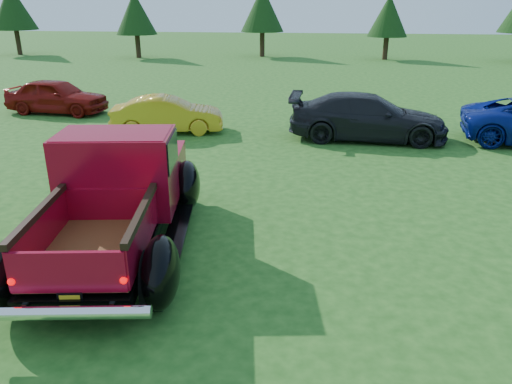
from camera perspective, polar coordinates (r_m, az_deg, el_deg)
ground at (r=8.91m, az=-1.95°, el=-5.91°), size 120.00×120.00×0.00m
tree_far_west at (r=44.41m, az=-26.07°, el=18.47°), size 3.33×3.33×5.20m
tree_west at (r=39.16m, az=-13.62°, el=19.23°), size 2.94×2.94×4.60m
tree_mid_left at (r=39.07m, az=0.73°, el=20.17°), size 3.20×3.20×5.00m
tree_mid_right at (r=38.15m, az=14.90°, el=18.88°), size 2.82×2.82×4.40m
pickup_truck at (r=9.00m, az=-15.29°, el=0.14°), size 3.14×5.58×1.98m
show_car_red at (r=20.58m, az=-21.83°, el=10.15°), size 3.92×1.88×1.29m
show_car_yellow at (r=16.49m, az=-10.10°, el=8.69°), size 3.72×1.93×1.17m
show_car_grey at (r=15.80m, az=12.64°, el=8.38°), size 4.85×2.14×1.39m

